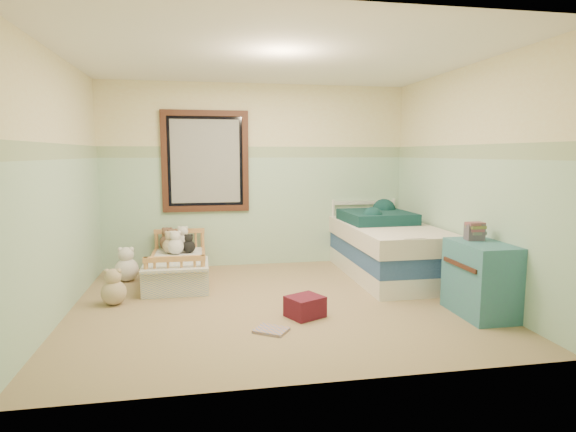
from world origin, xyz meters
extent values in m
cube|color=#9B7D56|center=(0.00, 0.00, -0.01)|extent=(4.20, 3.60, 0.02)
cube|color=white|center=(0.00, 0.00, 2.51)|extent=(4.20, 3.60, 0.02)
cube|color=beige|center=(0.00, 1.80, 1.25)|extent=(4.20, 0.04, 2.50)
cube|color=beige|center=(0.00, -1.80, 1.25)|extent=(4.20, 0.04, 2.50)
cube|color=beige|center=(-2.10, 0.00, 1.25)|extent=(0.04, 3.60, 2.50)
cube|color=beige|center=(2.10, 0.00, 1.25)|extent=(0.04, 3.60, 2.50)
cube|color=#A7CAAE|center=(0.00, 1.79, 0.75)|extent=(4.20, 0.01, 1.50)
cube|color=#537755|center=(0.00, 1.79, 1.57)|extent=(4.20, 0.01, 0.15)
cube|color=#381B12|center=(-0.70, 1.76, 1.45)|extent=(1.16, 0.06, 1.36)
cube|color=#B0AFA9|center=(-0.70, 1.77, 1.45)|extent=(0.92, 0.01, 1.12)
cube|color=#AC7640|center=(-1.07, 1.05, 0.09)|extent=(0.67, 1.33, 0.17)
cube|color=white|center=(-1.07, 1.05, 0.23)|extent=(0.61, 1.27, 0.12)
cube|color=#7794C7|center=(-1.07, 0.64, 0.31)|extent=(0.72, 0.67, 0.03)
sphere|color=brown|center=(-1.22, 1.55, 0.39)|extent=(0.21, 0.21, 0.21)
sphere|color=silver|center=(-1.02, 1.55, 0.40)|extent=(0.21, 0.21, 0.21)
sphere|color=tan|center=(-1.17, 1.33, 0.39)|extent=(0.20, 0.20, 0.20)
sphere|color=black|center=(-0.94, 1.33, 0.37)|extent=(0.16, 0.16, 0.16)
sphere|color=white|center=(-1.69, 1.17, 0.14)|extent=(0.29, 0.29, 0.29)
sphere|color=tan|center=(-1.68, 0.24, 0.13)|extent=(0.26, 0.26, 0.26)
cube|color=white|center=(1.55, 0.81, 0.11)|extent=(0.98, 1.95, 0.22)
cube|color=navy|center=(1.55, 0.81, 0.33)|extent=(0.98, 1.95, 0.22)
cube|color=white|center=(1.55, 0.81, 0.55)|extent=(1.02, 1.99, 0.22)
cube|color=#0C312F|center=(1.50, 1.11, 0.73)|extent=(0.86, 0.91, 0.14)
cube|color=#39667F|center=(1.87, -0.73, 0.36)|extent=(0.44, 0.71, 0.71)
cube|color=brown|center=(1.87, -0.58, 0.79)|extent=(0.18, 0.15, 0.17)
cube|color=maroon|center=(0.19, -0.48, 0.10)|extent=(0.41, 0.39, 0.20)
cube|color=orange|center=(-0.19, -0.81, 0.01)|extent=(0.35, 0.33, 0.03)
sphere|color=brown|center=(-1.15, 1.48, 0.39)|extent=(0.20, 0.20, 0.20)
sphere|color=tan|center=(-1.14, 1.49, 0.39)|extent=(0.19, 0.19, 0.19)
sphere|color=white|center=(-1.10, 1.27, 0.39)|extent=(0.20, 0.20, 0.20)
camera|label=1|loc=(-0.76, -4.77, 1.56)|focal=29.62mm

